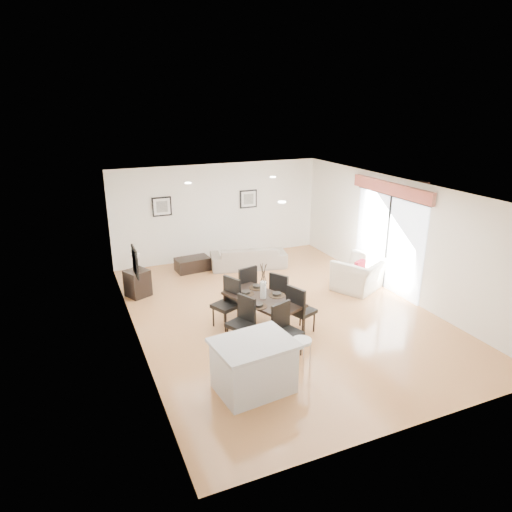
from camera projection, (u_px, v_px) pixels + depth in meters
name	position (u px, v px, depth m)	size (l,w,h in m)	color
ground	(280.00, 312.00, 9.85)	(8.00, 8.00, 0.00)	tan
wall_back	(219.00, 212.00, 12.88)	(6.00, 0.04, 2.70)	white
wall_front	(417.00, 344.00, 5.93)	(6.00, 0.04, 2.70)	white
wall_left	(133.00, 274.00, 8.29)	(0.04, 8.00, 2.70)	white
wall_right	(398.00, 237.00, 10.53)	(0.04, 8.00, 2.70)	white
ceiling	(282.00, 188.00, 8.97)	(6.00, 8.00, 0.02)	white
sofa	(248.00, 257.00, 12.42)	(2.03, 0.79, 0.59)	gray
armchair	(360.00, 274.00, 10.96)	(1.18, 1.03, 0.77)	beige
courtyard_plant_a	(484.00, 270.00, 11.47)	(0.53, 0.46, 0.58)	#3C6129
courtyard_plant_b	(461.00, 255.00, 12.53)	(0.35, 0.35, 0.62)	#3C6129
dining_table	(263.00, 301.00, 8.96)	(1.34, 1.80, 0.67)	black
dining_chair_wnear	(243.00, 318.00, 8.45)	(0.56, 0.56, 0.93)	black
dining_chair_wfar	(228.00, 300.00, 9.15)	(0.59, 0.59, 1.00)	black
dining_chair_enear	(299.00, 307.00, 8.81)	(0.58, 0.58, 1.00)	black
dining_chair_efar	(281.00, 292.00, 9.50)	(0.61, 0.61, 0.98)	black
dining_chair_head	(285.00, 327.00, 8.10)	(0.55, 0.55, 0.96)	black
dining_chair_foot	(245.00, 285.00, 9.85)	(0.53, 0.53, 1.00)	black
vase	(263.00, 285.00, 8.85)	(0.87, 1.37, 0.72)	white
coffee_table	(193.00, 264.00, 12.22)	(0.88, 0.53, 0.35)	black
side_table	(138.00, 283.00, 10.59)	(0.47, 0.47, 0.63)	black
table_lamp	(135.00, 259.00, 10.40)	(0.22, 0.22, 0.42)	white
cushion	(360.00, 267.00, 10.75)	(0.34, 0.11, 0.34)	maroon
kitchen_island	(254.00, 366.00, 7.10)	(1.31, 1.06, 0.85)	#BABABC
bar_stool	(302.00, 345.00, 7.36)	(0.32, 0.32, 0.70)	silver
framed_print_back_left	(162.00, 207.00, 12.16)	(0.52, 0.04, 0.52)	black
framed_print_back_right	(248.00, 199.00, 13.09)	(0.52, 0.04, 0.52)	black
framed_print_left_wall	(135.00, 262.00, 8.03)	(0.04, 0.52, 0.52)	black
sliding_door	(389.00, 221.00, 10.67)	(0.12, 2.70, 2.57)	white
courtyard	(467.00, 231.00, 12.60)	(6.00, 6.00, 2.00)	gray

